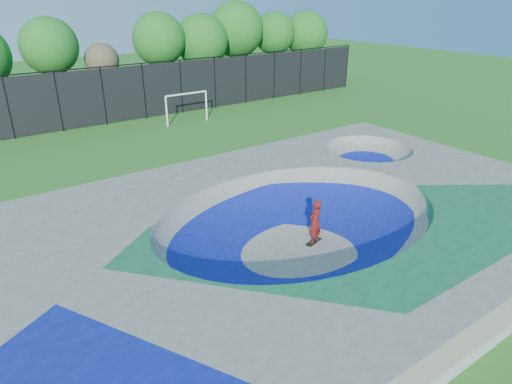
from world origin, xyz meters
The scene contains 7 objects.
ground centered at (0.00, 0.00, 0.00)m, with size 120.00×120.00×0.00m, color #26651C.
skate_deck centered at (0.00, 0.00, 0.75)m, with size 22.00×14.00×1.50m, color gray.
skater centered at (0.68, -0.08, 0.87)m, with size 0.64×0.42×1.74m, color red.
skateboard centered at (0.68, -0.08, 0.03)m, with size 0.78×0.22×0.05m, color black.
soccer_goal centered at (4.88, 18.02, 1.51)m, with size 3.28×0.12×2.17m.
fence centered at (0.00, 21.00, 2.10)m, with size 48.09×0.09×4.04m.
treeline centered at (-4.00, 26.01, 5.03)m, with size 53.12×7.30×8.33m.
Camera 1 is at (-9.79, -11.00, 8.64)m, focal length 32.00 mm.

